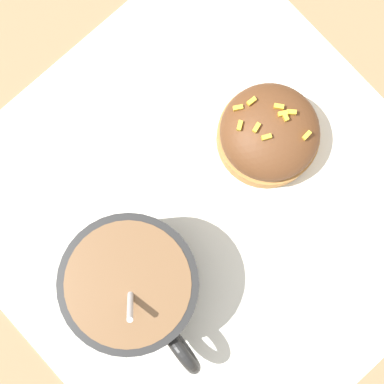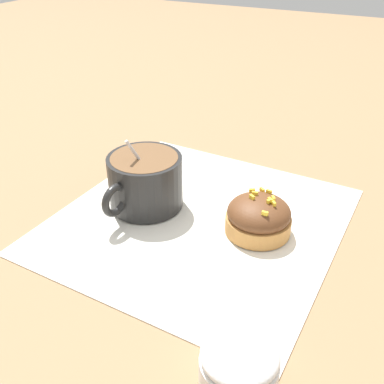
{
  "view_description": "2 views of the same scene",
  "coord_description": "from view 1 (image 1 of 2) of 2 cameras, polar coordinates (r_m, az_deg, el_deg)",
  "views": [
    {
      "loc": [
        -0.04,
        -0.02,
        0.49
      ],
      "look_at": [
        0.0,
        0.02,
        0.04
      ],
      "focal_mm": 60.0,
      "sensor_mm": 36.0,
      "label": 1
    },
    {
      "loc": [
        0.2,
        -0.41,
        0.32
      ],
      "look_at": [
        -0.01,
        0.0,
        0.04
      ],
      "focal_mm": 42.0,
      "sensor_mm": 36.0,
      "label": 2
    }
  ],
  "objects": [
    {
      "name": "frosted_pastry",
      "position": [
        0.48,
        6.85,
        5.15
      ],
      "size": [
        0.08,
        0.08,
        0.05
      ],
      "color": "#C18442",
      "rests_on": "paper_napkin"
    },
    {
      "name": "coffee_cup",
      "position": [
        0.45,
        -4.94,
        -8.56
      ],
      "size": [
        0.09,
        0.12,
        0.1
      ],
      "color": "black",
      "rests_on": "paper_napkin"
    },
    {
      "name": "paper_napkin",
      "position": [
        0.49,
        1.3,
        -1.9
      ],
      "size": [
        0.34,
        0.35,
        0.0
      ],
      "color": "white",
      "rests_on": "ground_plane"
    },
    {
      "name": "ground_plane",
      "position": [
        0.5,
        1.3,
        -1.92
      ],
      "size": [
        3.0,
        3.0,
        0.0
      ],
      "primitive_type": "plane",
      "color": "#93704C"
    }
  ]
}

